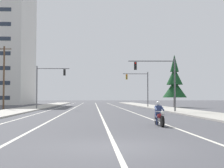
{
  "coord_description": "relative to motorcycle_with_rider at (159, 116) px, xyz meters",
  "views": [
    {
      "loc": [
        -0.69,
        -10.65,
        1.65
      ],
      "look_at": [
        1.29,
        22.34,
        3.11
      ],
      "focal_mm": 50.74,
      "sensor_mm": 36.0,
      "label": 1
    }
  ],
  "objects": [
    {
      "name": "sidewalk_kerb_left",
      "position": [
        -13.39,
        32.11,
        -0.52
      ],
      "size": [
        4.4,
        110.0,
        0.14
      ],
      "primitive_type": "cube",
      "color": "#ADA89E",
      "rests_on": "ground"
    },
    {
      "name": "traffic_signal_mid_right",
      "position": [
        4.37,
        36.05,
        3.49
      ],
      "size": [
        4.46,
        0.4,
        6.2
      ],
      "color": "#56565B",
      "rests_on": "ground"
    },
    {
      "name": "utility_pole_left_near",
      "position": [
        -17.14,
        29.13,
        4.29
      ],
      "size": [
        2.07,
        0.26,
        9.34
      ],
      "color": "brown",
      "rests_on": "ground"
    },
    {
      "name": "sidewalk_kerb_right",
      "position": [
        6.96,
        32.11,
        -0.52
      ],
      "size": [
        4.4,
        110.0,
        0.14
      ],
      "primitive_type": "cube",
      "color": "#ADA89E",
      "rests_on": "ground"
    },
    {
      "name": "lane_stripe_right",
      "position": [
        0.61,
        37.11,
        -0.58
      ],
      "size": [
        0.16,
        100.0,
        0.01
      ],
      "primitive_type": "cube",
      "color": "beige",
      "rests_on": "ground"
    },
    {
      "name": "lane_stripe_center",
      "position": [
        -3.15,
        37.11,
        -0.58
      ],
      "size": [
        0.16,
        100.0,
        0.01
      ],
      "primitive_type": "cube",
      "color": "beige",
      "rests_on": "ground"
    },
    {
      "name": "traffic_signal_near_right",
      "position": [
        3.83,
        16.94,
        3.54
      ],
      "size": [
        5.36,
        0.44,
        6.2
      ],
      "color": "#56565B",
      "rests_on": "ground"
    },
    {
      "name": "traffic_signal_near_left",
      "position": [
        -10.59,
        26.94,
        3.5
      ],
      "size": [
        4.7,
        0.37,
        6.2
      ],
      "color": "#56565B",
      "rests_on": "ground"
    },
    {
      "name": "lane_stripe_far_left",
      "position": [
        -9.73,
        37.11,
        -0.58
      ],
      "size": [
        0.16,
        100.0,
        0.01
      ],
      "primitive_type": "cube",
      "color": "beige",
      "rests_on": "ground"
    },
    {
      "name": "conifer_tree_right_verge_far",
      "position": [
        10.44,
        36.34,
        3.67
      ],
      "size": [
        4.22,
        4.22,
        9.29
      ],
      "color": "#423023",
      "rests_on": "ground"
    },
    {
      "name": "lane_stripe_left",
      "position": [
        -7.01,
        37.11,
        -0.58
      ],
      "size": [
        0.16,
        100.0,
        0.01
      ],
      "primitive_type": "cube",
      "color": "beige",
      "rests_on": "ground"
    },
    {
      "name": "ground_plane",
      "position": [
        -3.21,
        -7.89,
        -0.59
      ],
      "size": [
        400.0,
        400.0,
        0.0
      ],
      "primitive_type": "plane",
      "color": "#47474C"
    },
    {
      "name": "motorcycle_with_rider",
      "position": [
        0.0,
        0.0,
        0.0
      ],
      "size": [
        0.7,
        2.19,
        1.46
      ],
      "color": "black",
      "rests_on": "ground"
    }
  ]
}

